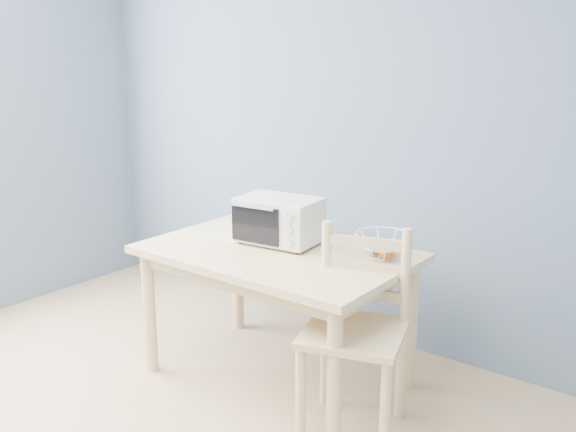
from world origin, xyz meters
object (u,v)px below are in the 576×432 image
Objects in this scene: dining_table at (277,268)px; dining_chair at (356,334)px; toaster_oven at (276,219)px; fruit_basket at (383,245)px.

dining_chair is (0.59, -0.14, -0.17)m from dining_table.
dining_table is 0.27m from toaster_oven.
fruit_basket is 0.50m from dining_chair.
dining_chair reaches higher than dining_table.
fruit_basket reaches higher than dining_table.
dining_table is at bearing -56.38° from toaster_oven.
fruit_basket is at bearing 23.51° from dining_table.
toaster_oven reaches higher than dining_table.
dining_table is 0.58m from fruit_basket.
toaster_oven is 0.61m from fruit_basket.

